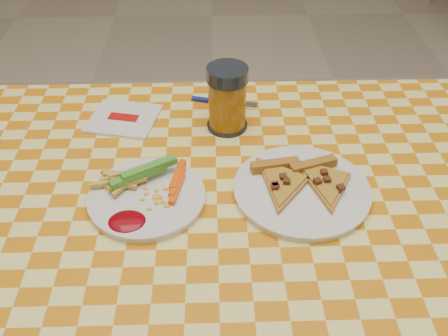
% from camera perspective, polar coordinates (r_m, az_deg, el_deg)
% --- Properties ---
extents(table, '(1.28, 0.88, 0.76)m').
position_cam_1_polar(table, '(0.96, -0.76, -7.34)').
color(table, white).
rests_on(table, ground).
extents(plate_left, '(0.22, 0.22, 0.01)m').
position_cam_1_polar(plate_left, '(0.92, -8.79, -3.46)').
color(plate_left, silver).
rests_on(plate_left, table).
extents(plate_right, '(0.31, 0.31, 0.01)m').
position_cam_1_polar(plate_right, '(0.94, 8.84, -2.59)').
color(plate_right, silver).
rests_on(plate_right, table).
extents(fries_veggies, '(0.20, 0.18, 0.04)m').
position_cam_1_polar(fries_veggies, '(0.93, -9.31, -2.00)').
color(fries_veggies, gold).
rests_on(fries_veggies, plate_left).
extents(pizza_slices, '(0.23, 0.21, 0.02)m').
position_cam_1_polar(pizza_slices, '(0.94, 8.90, -1.37)').
color(pizza_slices, '#BA8F39').
rests_on(pizza_slices, plate_right).
extents(drink_glass, '(0.09, 0.09, 0.14)m').
position_cam_1_polar(drink_glass, '(1.06, 0.38, 7.90)').
color(drink_glass, black).
rests_on(drink_glass, table).
extents(napkin, '(0.17, 0.16, 0.01)m').
position_cam_1_polar(napkin, '(1.14, -11.40, 5.56)').
color(napkin, silver).
rests_on(napkin, table).
extents(fork, '(0.16, 0.06, 0.01)m').
position_cam_1_polar(fork, '(1.18, 0.12, 7.52)').
color(fork, navy).
rests_on(fork, table).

